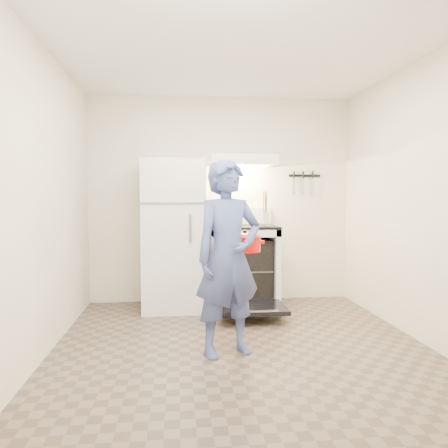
{
  "coord_description": "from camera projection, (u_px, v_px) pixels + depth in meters",
  "views": [
    {
      "loc": [
        -0.54,
        -3.56,
        1.29
      ],
      "look_at": [
        -0.05,
        1.0,
        1.0
      ],
      "focal_mm": 35.0,
      "sensor_mm": 36.0,
      "label": 1
    }
  ],
  "objects": [
    {
      "name": "dutch_oven",
      "position": [
        245.0,
        244.0,
        3.91
      ],
      "size": [
        0.35,
        0.28,
        0.23
      ],
      "primitive_type": null,
      "color": "red",
      "rests_on": "person"
    },
    {
      "name": "floor",
      "position": [
        243.0,
        350.0,
        3.67
      ],
      "size": [
        3.6,
        3.6,
        0.0
      ],
      "primitive_type": "plane",
      "color": "brown",
      "rests_on": "ground"
    },
    {
      "name": "tea_kettle",
      "position": [
        233.0,
        213.0,
        5.21
      ],
      "size": [
        0.23,
        0.19,
        0.28
      ],
      "primitive_type": null,
      "color": "#BBBBC0",
      "rests_on": "cooktop"
    },
    {
      "name": "back_wall",
      "position": [
        221.0,
        200.0,
        5.38
      ],
      "size": [
        3.2,
        0.02,
        2.5
      ],
      "primitive_type": "cube",
      "color": "beige",
      "rests_on": "ground"
    },
    {
      "name": "stove_body",
      "position": [
        243.0,
        267.0,
        5.13
      ],
      "size": [
        0.76,
        0.65,
        0.92
      ],
      "primitive_type": "cube",
      "color": "silver",
      "rests_on": "floor"
    },
    {
      "name": "range_hood",
      "position": [
        243.0,
        161.0,
        5.13
      ],
      "size": [
        0.76,
        0.5,
        0.12
      ],
      "primitive_type": "cube",
      "color": "silver",
      "rests_on": "back_wall"
    },
    {
      "name": "oven_rack",
      "position": [
        243.0,
        269.0,
        5.13
      ],
      "size": [
        0.6,
        0.52,
        0.01
      ],
      "primitive_type": "cube",
      "color": "slate",
      "rests_on": "stove_body"
    },
    {
      "name": "pizza_stone",
      "position": [
        239.0,
        268.0,
        5.09
      ],
      "size": [
        0.35,
        0.35,
        0.02
      ],
      "primitive_type": "cylinder",
      "color": "#89694E",
      "rests_on": "oven_rack"
    },
    {
      "name": "backsplash",
      "position": [
        240.0,
        216.0,
        5.38
      ],
      "size": [
        0.76,
        0.07,
        0.2
      ],
      "primitive_type": "cube",
      "color": "silver",
      "rests_on": "cooktop"
    },
    {
      "name": "utensil_jar",
      "position": [
        265.0,
        218.0,
        4.99
      ],
      "size": [
        0.1,
        0.1,
        0.13
      ],
      "primitive_type": "cylinder",
      "rotation": [
        0.0,
        0.0,
        -0.17
      ],
      "color": "silver",
      "rests_on": "cooktop"
    },
    {
      "name": "knife_strip",
      "position": [
        305.0,
        176.0,
        5.46
      ],
      "size": [
        0.4,
        0.02,
        0.03
      ],
      "primitive_type": "cube",
      "color": "black",
      "rests_on": "back_wall"
    },
    {
      "name": "cooktop",
      "position": [
        243.0,
        227.0,
        5.1
      ],
      "size": [
        0.76,
        0.65,
        0.03
      ],
      "primitive_type": "cube",
      "color": "black",
      "rests_on": "stove_body"
    },
    {
      "name": "refrigerator",
      "position": [
        174.0,
        235.0,
        5.0
      ],
      "size": [
        0.7,
        0.7,
        1.7
      ],
      "primitive_type": "cube",
      "color": "silver",
      "rests_on": "floor"
    },
    {
      "name": "oven_door",
      "position": [
        252.0,
        308.0,
        4.56
      ],
      "size": [
        0.7,
        0.54,
        0.04
      ],
      "primitive_type": "cube",
      "color": "black",
      "rests_on": "floor"
    },
    {
      "name": "person",
      "position": [
        228.0,
        258.0,
        3.53
      ],
      "size": [
        0.68,
        0.56,
        1.59
      ],
      "primitive_type": "imported",
      "rotation": [
        0.0,
        0.0,
        0.36
      ],
      "color": "navy",
      "rests_on": "floor"
    }
  ]
}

